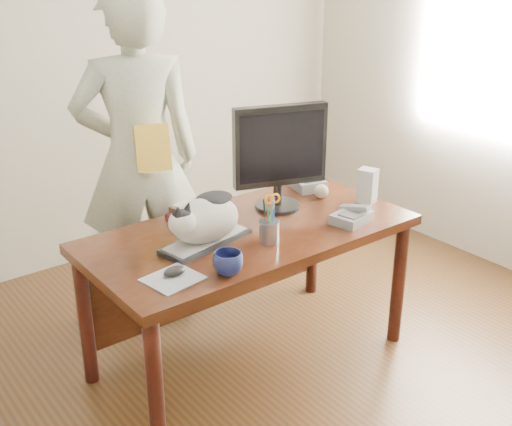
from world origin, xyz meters
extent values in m
plane|color=black|center=(0.00, 0.00, 0.00)|extent=(4.50, 4.50, 0.00)
plane|color=silver|center=(0.00, 2.25, 1.35)|extent=(4.00, 0.00, 4.00)
cube|color=black|center=(0.00, 0.60, 0.72)|extent=(1.60, 0.80, 0.05)
cylinder|color=black|center=(-0.74, 0.26, 0.35)|extent=(0.07, 0.07, 0.70)
cylinder|color=black|center=(0.74, 0.26, 0.35)|extent=(0.07, 0.07, 0.70)
cylinder|color=black|center=(-0.74, 0.94, 0.35)|extent=(0.07, 0.07, 0.70)
cylinder|color=black|center=(0.74, 0.94, 0.35)|extent=(0.07, 0.07, 0.70)
cube|color=black|center=(0.00, 0.96, 0.40)|extent=(1.45, 0.03, 0.50)
cube|color=black|center=(-0.26, 0.59, 0.76)|extent=(0.48, 0.26, 0.02)
cube|color=#B9B8BE|center=(-0.26, 0.59, 0.77)|extent=(0.44, 0.22, 0.01)
ellipsoid|color=silver|center=(-0.26, 0.59, 0.87)|extent=(0.38, 0.28, 0.21)
ellipsoid|color=silver|center=(-0.41, 0.54, 0.91)|extent=(0.15, 0.14, 0.12)
ellipsoid|color=black|center=(-0.41, 0.54, 0.95)|extent=(0.10, 0.10, 0.04)
cone|color=black|center=(-0.44, 0.52, 0.98)|extent=(0.07, 0.07, 0.07)
cone|color=black|center=(-0.38, 0.54, 0.98)|extent=(0.07, 0.06, 0.07)
ellipsoid|color=black|center=(-0.20, 0.60, 0.96)|extent=(0.21, 0.18, 0.04)
cylinder|color=silver|center=(-0.11, 0.68, 0.80)|extent=(0.12, 0.13, 0.05)
cylinder|color=black|center=(0.28, 0.73, 0.76)|extent=(0.30, 0.30, 0.02)
cylinder|color=black|center=(0.28, 0.73, 0.82)|extent=(0.06, 0.06, 0.11)
cube|color=black|center=(0.28, 0.71, 1.09)|extent=(0.48, 0.21, 0.41)
cube|color=black|center=(0.27, 0.68, 1.09)|extent=(0.42, 0.15, 0.35)
cylinder|color=gray|center=(-0.02, 0.43, 0.80)|extent=(0.12, 0.12, 0.10)
cylinder|color=black|center=(-0.03, 0.45, 0.89)|extent=(0.04, 0.03, 0.15)
cylinder|color=#0C44B4|center=(0.00, 0.41, 0.89)|extent=(0.03, 0.03, 0.16)
cylinder|color=red|center=(-0.01, 0.45, 0.89)|extent=(0.02, 0.04, 0.15)
cylinder|color=#197E26|center=(-0.03, 0.42, 0.89)|extent=(0.02, 0.03, 0.16)
cylinder|color=silver|center=(-0.01, 0.42, 0.90)|extent=(0.01, 0.03, 0.12)
cylinder|color=silver|center=(0.00, 0.42, 0.90)|extent=(0.02, 0.02, 0.12)
torus|color=orange|center=(-0.02, 0.43, 0.96)|extent=(0.05, 0.03, 0.05)
torus|color=orange|center=(0.01, 0.42, 0.96)|extent=(0.05, 0.03, 0.05)
cube|color=#B1B4BE|center=(-0.56, 0.39, 0.75)|extent=(0.24, 0.23, 0.00)
ellipsoid|color=black|center=(-0.54, 0.41, 0.77)|extent=(0.11, 0.08, 0.04)
imported|color=#0D1235|center=(-0.35, 0.29, 0.80)|extent=(0.17, 0.17, 0.10)
cube|color=slate|center=(0.45, 0.36, 0.77)|extent=(0.22, 0.18, 0.05)
cube|color=#47474A|center=(0.42, 0.34, 0.80)|extent=(0.10, 0.11, 0.01)
cube|color=silver|center=(0.49, 0.38, 0.81)|extent=(0.08, 0.17, 0.06)
cube|color=#AFB0B2|center=(0.71, 0.50, 0.84)|extent=(0.11, 0.11, 0.18)
sphere|color=white|center=(0.56, 0.69, 0.79)|extent=(0.08, 0.08, 0.08)
cube|color=#53161A|center=(-0.15, 0.90, 0.77)|extent=(0.24, 0.20, 0.03)
cube|color=#54331C|center=(-0.14, 0.89, 0.80)|extent=(0.21, 0.17, 0.03)
cube|color=silver|center=(-0.16, 0.89, 0.82)|extent=(0.16, 0.14, 0.02)
cube|color=slate|center=(0.60, 0.86, 0.78)|extent=(0.21, 0.25, 0.06)
cube|color=#47474A|center=(0.59, 0.83, 0.81)|extent=(0.13, 0.13, 0.01)
imported|color=silver|center=(-0.18, 1.36, 0.94)|extent=(0.80, 0.66, 1.88)
cube|color=gold|center=(-0.18, 1.19, 1.05)|extent=(0.20, 0.16, 0.25)
camera|label=1|loc=(-1.71, -1.67, 2.02)|focal=45.00mm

